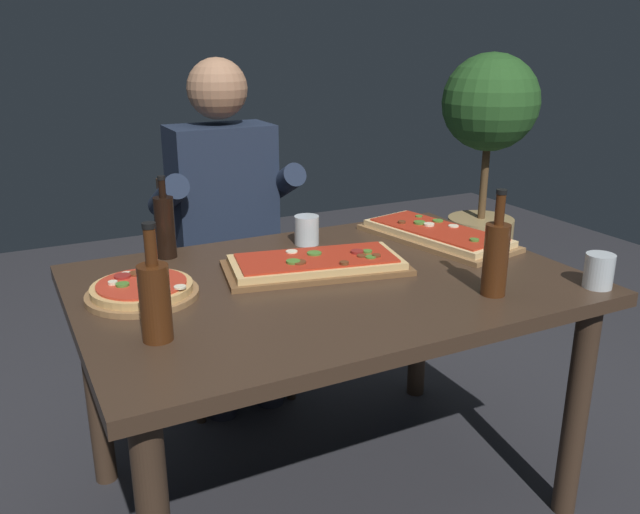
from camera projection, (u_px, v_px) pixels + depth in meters
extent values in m
plane|color=#2D2D33|center=(327.00, 493.00, 2.12)|extent=(6.40, 6.40, 0.00)
cube|color=#3D2B1E|center=(328.00, 285.00, 1.90)|extent=(1.40, 0.96, 0.04)
cylinder|color=#3D2B1E|center=(576.00, 411.00, 1.94)|extent=(0.07, 0.07, 0.70)
cylinder|color=#3D2B1E|center=(96.00, 385.00, 2.09)|extent=(0.07, 0.07, 0.70)
cylinder|color=#3D2B1E|center=(419.00, 314.00, 2.62)|extent=(0.07, 0.07, 0.70)
cube|color=brown|center=(316.00, 268.00, 1.95)|extent=(0.58, 0.35, 0.02)
cube|color=#DBB270|center=(316.00, 262.00, 1.95)|extent=(0.53, 0.32, 0.02)
cube|color=#B72D19|center=(316.00, 258.00, 1.94)|extent=(0.49, 0.28, 0.01)
cylinder|color=#4C7F2D|center=(371.00, 257.00, 1.93)|extent=(0.03, 0.03, 0.00)
cylinder|color=beige|center=(292.00, 252.00, 1.98)|extent=(0.04, 0.04, 0.00)
cylinder|color=#4C7F2D|center=(367.00, 251.00, 1.98)|extent=(0.03, 0.03, 0.01)
cylinder|color=#4C7F2D|center=(293.00, 262.00, 1.89)|extent=(0.04, 0.04, 0.01)
cylinder|color=brown|center=(377.00, 256.00, 1.94)|extent=(0.03, 0.03, 0.01)
cylinder|color=brown|center=(299.00, 262.00, 1.89)|extent=(0.04, 0.04, 0.01)
cylinder|color=maroon|center=(357.00, 252.00, 1.98)|extent=(0.04, 0.04, 0.01)
cylinder|color=#4C7F2D|center=(314.00, 253.00, 1.97)|extent=(0.04, 0.04, 0.01)
cylinder|color=brown|center=(344.00, 263.00, 1.88)|extent=(0.03, 0.03, 0.01)
cylinder|color=brown|center=(362.00, 256.00, 1.94)|extent=(0.03, 0.03, 0.00)
cube|color=olive|center=(436.00, 238.00, 2.24)|extent=(0.35, 0.58, 0.02)
cube|color=#E5C184|center=(437.00, 233.00, 2.24)|extent=(0.31, 0.53, 0.02)
cube|color=#B72D19|center=(437.00, 229.00, 2.23)|extent=(0.28, 0.49, 0.01)
cylinder|color=beige|center=(429.00, 224.00, 2.26)|extent=(0.04, 0.04, 0.01)
cylinder|color=beige|center=(453.00, 226.00, 2.25)|extent=(0.04, 0.04, 0.00)
cylinder|color=#4C7F2D|center=(420.00, 222.00, 2.29)|extent=(0.04, 0.04, 0.01)
cylinder|color=#4C7F2D|center=(438.00, 221.00, 2.31)|extent=(0.04, 0.04, 0.00)
cylinder|color=brown|center=(402.00, 222.00, 2.29)|extent=(0.03, 0.03, 0.01)
cylinder|color=#4C7F2D|center=(474.00, 240.00, 2.09)|extent=(0.03, 0.03, 0.01)
cylinder|color=#4C7F2D|center=(419.00, 216.00, 2.37)|extent=(0.03, 0.03, 0.00)
cylinder|color=olive|center=(143.00, 294.00, 1.75)|extent=(0.30, 0.30, 0.02)
cylinder|color=tan|center=(142.00, 288.00, 1.74)|extent=(0.27, 0.27, 0.02)
cylinder|color=red|center=(142.00, 284.00, 1.74)|extent=(0.23, 0.23, 0.01)
cylinder|color=#4C7F2D|center=(163.00, 288.00, 1.69)|extent=(0.03, 0.03, 0.01)
cylinder|color=maroon|center=(122.00, 276.00, 1.78)|extent=(0.04, 0.04, 0.01)
cylinder|color=beige|center=(113.00, 283.00, 1.73)|extent=(0.02, 0.02, 0.01)
cylinder|color=#4C7F2D|center=(122.00, 284.00, 1.72)|extent=(0.04, 0.04, 0.01)
cylinder|color=#4C7F2D|center=(155.00, 285.00, 1.72)|extent=(0.04, 0.04, 0.01)
cylinder|color=brown|center=(136.00, 273.00, 1.80)|extent=(0.04, 0.04, 0.01)
cylinder|color=beige|center=(126.00, 274.00, 1.80)|extent=(0.03, 0.03, 0.00)
cylinder|color=beige|center=(180.00, 287.00, 1.70)|extent=(0.03, 0.03, 0.00)
cylinder|color=#47230F|center=(496.00, 260.00, 1.74)|extent=(0.07, 0.07, 0.19)
cylinder|color=#47230F|center=(500.00, 209.00, 1.70)|extent=(0.03, 0.03, 0.08)
cylinder|color=black|center=(502.00, 192.00, 1.68)|extent=(0.03, 0.03, 0.01)
cylinder|color=black|center=(165.00, 228.00, 2.04)|extent=(0.06, 0.06, 0.19)
cylinder|color=black|center=(162.00, 189.00, 2.00)|extent=(0.02, 0.02, 0.05)
cylinder|color=black|center=(161.00, 178.00, 1.99)|extent=(0.02, 0.02, 0.01)
cylinder|color=#47230F|center=(155.00, 303.00, 1.48)|extent=(0.07, 0.07, 0.18)
cylinder|color=#47230F|center=(150.00, 247.00, 1.44)|extent=(0.03, 0.03, 0.09)
cylinder|color=black|center=(149.00, 225.00, 1.42)|extent=(0.03, 0.03, 0.01)
cylinder|color=silver|center=(599.00, 271.00, 1.81)|extent=(0.08, 0.08, 0.10)
cylinder|color=#5B3814|center=(598.00, 281.00, 1.82)|extent=(0.07, 0.07, 0.04)
cylinder|color=silver|center=(307.00, 230.00, 2.19)|extent=(0.08, 0.08, 0.10)
cube|color=#3D2B1E|center=(227.00, 292.00, 2.63)|extent=(0.44, 0.44, 0.04)
cube|color=#3D2B1E|center=(208.00, 225.00, 2.72)|extent=(0.40, 0.04, 0.42)
cylinder|color=#3D2B1E|center=(198.00, 374.00, 2.46)|extent=(0.04, 0.04, 0.41)
cylinder|color=#3D2B1E|center=(291.00, 353.00, 2.62)|extent=(0.04, 0.04, 0.41)
cylinder|color=#3D2B1E|center=(172.00, 334.00, 2.78)|extent=(0.04, 0.04, 0.41)
cylinder|color=#3D2B1E|center=(256.00, 318.00, 2.94)|extent=(0.04, 0.04, 0.41)
cylinder|color=#23232D|center=(220.00, 362.00, 2.50)|extent=(0.11, 0.11, 0.45)
cylinder|color=#23232D|center=(269.00, 352.00, 2.58)|extent=(0.11, 0.11, 0.45)
cube|color=#23232D|center=(235.00, 281.00, 2.52)|extent=(0.34, 0.40, 0.12)
cube|color=#1E283D|center=(222.00, 194.00, 2.50)|extent=(0.38, 0.22, 0.52)
sphere|color=#A37556|center=(217.00, 89.00, 2.38)|extent=(0.22, 0.22, 0.22)
cylinder|color=#1E283D|center=(168.00, 196.00, 2.36)|extent=(0.09, 0.31, 0.21)
cylinder|color=#1E283D|center=(281.00, 184.00, 2.54)|extent=(0.09, 0.31, 0.21)
cylinder|color=tan|center=(479.00, 247.00, 4.00)|extent=(0.39, 0.39, 0.36)
cylinder|color=brown|center=(484.00, 180.00, 3.87)|extent=(0.04, 0.04, 0.46)
sphere|color=#285623|center=(490.00, 102.00, 3.73)|extent=(0.55, 0.55, 0.55)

